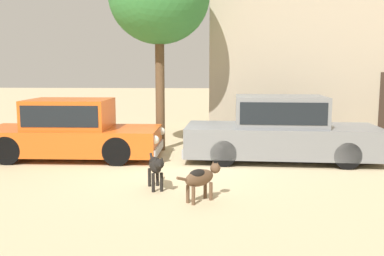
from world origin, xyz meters
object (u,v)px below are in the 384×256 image
at_px(parked_sedan_second, 281,129).
at_px(stray_dog_spotted, 156,166).
at_px(stray_dog_tan, 201,177).
at_px(parked_sedan_nearest, 71,130).

distance_m(parked_sedan_second, stray_dog_spotted, 3.76).
height_order(parked_sedan_second, stray_dog_tan, parked_sedan_second).
bearing_deg(parked_sedan_nearest, parked_sedan_second, -0.52).
xyz_separation_m(stray_dog_spotted, stray_dog_tan, (0.85, -0.66, -0.03)).
bearing_deg(parked_sedan_nearest, stray_dog_tan, -45.62).
relative_size(parked_sedan_nearest, stray_dog_tan, 5.82).
relative_size(stray_dog_spotted, stray_dog_tan, 1.26).
distance_m(parked_sedan_second, stray_dog_tan, 3.78).
distance_m(stray_dog_spotted, stray_dog_tan, 1.07).
xyz_separation_m(parked_sedan_nearest, stray_dog_tan, (3.29, -3.30, -0.31)).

